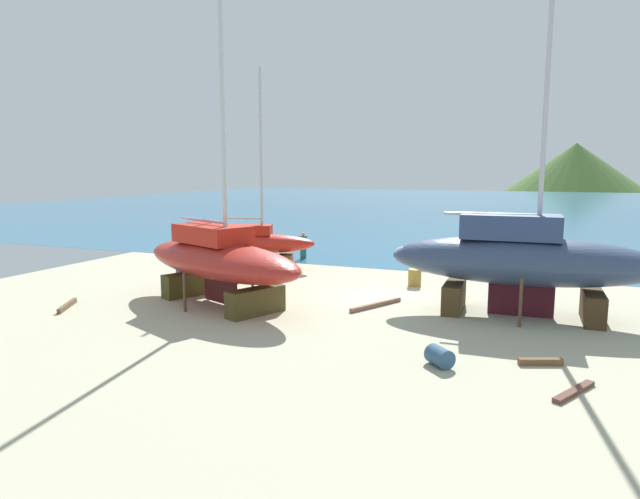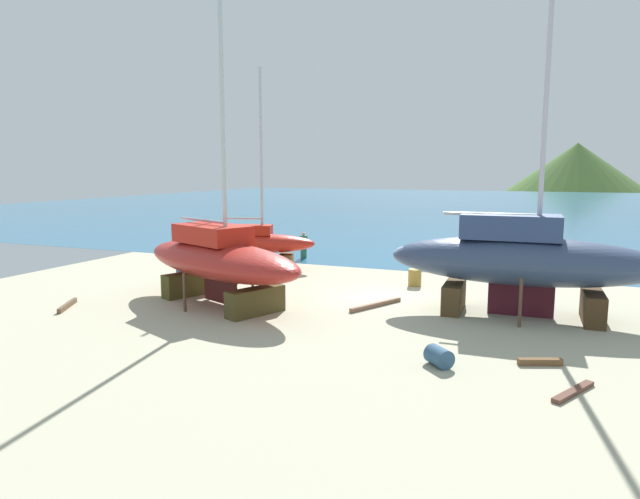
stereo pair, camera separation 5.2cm
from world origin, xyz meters
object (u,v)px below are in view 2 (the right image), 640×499
sailboat_mid_port (256,243)px  worker (304,245)px  sailboat_small_center (219,259)px  barrel_rust_mid (439,357)px  barrel_rust_near (182,269)px  barrel_ochre (415,277)px  sailboat_far_slipway (522,259)px

sailboat_mid_port → worker: (0.80, 4.69, -0.65)m
sailboat_mid_port → sailboat_small_center: size_ratio=0.77×
sailboat_small_center → barrel_rust_mid: (9.79, -3.94, -1.63)m
barrel_rust_near → barrel_rust_mid: size_ratio=1.04×
worker → barrel_ochre: size_ratio=2.03×
worker → barrel_rust_mid: size_ratio=2.17×
sailboat_mid_port → barrel_ochre: size_ratio=13.43×
sailboat_mid_port → barrel_rust_near: size_ratio=13.79×
sailboat_far_slipway → barrel_ochre: sailboat_far_slipway is taller
sailboat_far_slipway → barrel_ochre: (-4.92, 3.96, -1.81)m
sailboat_mid_port → barrel_rust_near: (-2.66, -3.27, -1.11)m
sailboat_mid_port → sailboat_small_center: bearing=-90.2°
barrel_rust_mid → barrel_ochre: bearing=106.0°
sailboat_mid_port → barrel_rust_mid: sailboat_mid_port is taller
sailboat_small_center → worker: size_ratio=8.53×
sailboat_mid_port → sailboat_far_slipway: sailboat_far_slipway is taller
barrel_ochre → barrel_rust_mid: bearing=-74.0°
sailboat_mid_port → sailboat_small_center: (2.40, -7.57, 0.40)m
barrel_rust_near → sailboat_far_slipway: bearing=-5.4°
sailboat_small_center → barrel_rust_near: 6.81m
sailboat_mid_port → barrel_rust_mid: (12.19, -11.51, -1.23)m
barrel_rust_near → sailboat_mid_port: bearing=50.9°
barrel_ochre → worker: bearing=146.1°
sailboat_mid_port → sailboat_far_slipway: size_ratio=0.65×
barrel_ochre → sailboat_small_center: bearing=-135.3°
sailboat_small_center → worker: sailboat_small_center is taller
sailboat_small_center → barrel_rust_mid: sailboat_small_center is taller
barrel_rust_near → barrel_ochre: bearing=11.3°
sailboat_small_center → sailboat_far_slipway: (11.65, 2.71, 0.31)m
worker → barrel_rust_near: bearing=151.3°
barrel_ochre → sailboat_mid_port: bearing=174.3°
worker → barrel_ochre: (8.34, -5.60, -0.45)m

